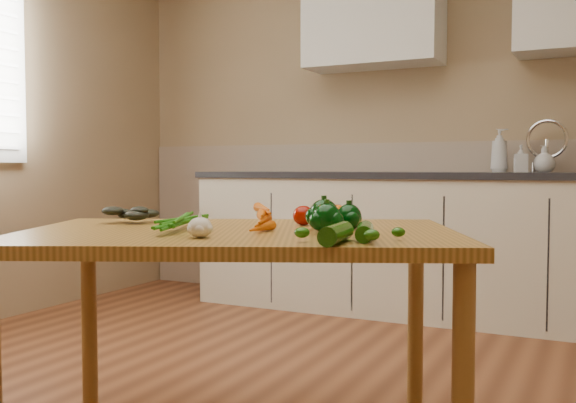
% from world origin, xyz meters
% --- Properties ---
extents(room, '(4.04, 5.04, 2.64)m').
position_xyz_m(room, '(0.00, 0.17, 1.25)').
color(room, brown).
rests_on(room, ground).
extents(counter_run, '(2.84, 0.64, 1.14)m').
position_xyz_m(counter_run, '(0.21, 2.19, 0.46)').
color(counter_run, beige).
rests_on(counter_run, ground).
extents(upper_cabinets, '(2.15, 0.35, 0.70)m').
position_xyz_m(upper_cabinets, '(0.51, 2.32, 1.95)').
color(upper_cabinets, silver).
rests_on(upper_cabinets, room).
extents(table, '(1.60, 1.36, 0.73)m').
position_xyz_m(table, '(0.26, -0.04, 0.65)').
color(table, '#B07C33').
rests_on(table, ground).
extents(soap_bottle_a, '(0.13, 0.13, 0.27)m').
position_xyz_m(soap_bottle_a, '(0.72, 2.33, 1.03)').
color(soap_bottle_a, silver).
rests_on(soap_bottle_a, counter_run).
extents(soap_bottle_b, '(0.09, 0.09, 0.16)m').
position_xyz_m(soap_bottle_b, '(0.85, 2.26, 0.98)').
color(soap_bottle_b, silver).
rests_on(soap_bottle_b, counter_run).
extents(soap_bottle_c, '(0.18, 0.18, 0.16)m').
position_xyz_m(soap_bottle_c, '(0.98, 2.29, 0.98)').
color(soap_bottle_c, silver).
rests_on(soap_bottle_c, counter_run).
extents(carrot_bunch, '(0.31, 0.28, 0.07)m').
position_xyz_m(carrot_bunch, '(0.25, -0.04, 0.76)').
color(carrot_bunch, '#E15F05').
rests_on(carrot_bunch, table).
extents(leafy_greens, '(0.19, 0.18, 0.10)m').
position_xyz_m(leafy_greens, '(-0.21, 0.00, 0.78)').
color(leafy_greens, black).
rests_on(leafy_greens, table).
extents(garlic_bulb, '(0.07, 0.07, 0.06)m').
position_xyz_m(garlic_bulb, '(0.28, -0.29, 0.76)').
color(garlic_bulb, silver).
rests_on(garlic_bulb, table).
extents(pepper_a, '(0.10, 0.10, 0.10)m').
position_xyz_m(pepper_a, '(0.51, 0.08, 0.78)').
color(pepper_a, black).
rests_on(pepper_a, table).
extents(pepper_b, '(0.08, 0.08, 0.08)m').
position_xyz_m(pepper_b, '(0.58, 0.11, 0.77)').
color(pepper_b, black).
rests_on(pepper_b, table).
extents(pepper_c, '(0.09, 0.09, 0.09)m').
position_xyz_m(pepper_c, '(0.56, -0.02, 0.77)').
color(pepper_c, black).
rests_on(pepper_c, table).
extents(tomato_a, '(0.07, 0.07, 0.07)m').
position_xyz_m(tomato_a, '(0.38, 0.20, 0.76)').
color(tomato_a, '#8E0E02').
rests_on(tomato_a, table).
extents(tomato_b, '(0.08, 0.08, 0.07)m').
position_xyz_m(tomato_b, '(0.49, 0.24, 0.77)').
color(tomato_b, '#DD5905').
rests_on(tomato_b, table).
extents(tomato_c, '(0.08, 0.08, 0.07)m').
position_xyz_m(tomato_c, '(0.53, 0.20, 0.77)').
color(tomato_c, '#DD5905').
rests_on(tomato_c, table).
extents(zucchini_a, '(0.10, 0.19, 0.05)m').
position_xyz_m(zucchini_a, '(0.72, -0.13, 0.75)').
color(zucchini_a, '#164B08').
rests_on(zucchini_a, table).
extents(zucchini_b, '(0.08, 0.19, 0.05)m').
position_xyz_m(zucchini_b, '(0.68, -0.24, 0.76)').
color(zucchini_b, '#164B08').
rests_on(zucchini_b, table).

